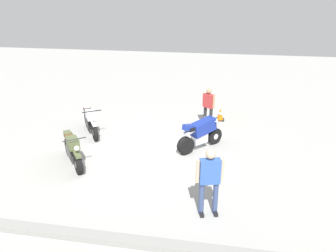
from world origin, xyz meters
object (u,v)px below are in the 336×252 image
object	(u,v)px
person_in_red_shirt	(208,105)
traffic_cone	(220,114)
motorcycle_silver_cruiser	(90,121)
person_in_blue_shirt	(210,177)
motorcycle_olive_vintage	(73,150)
motorcycle_blue_sportbike	(201,133)

from	to	relation	value
person_in_red_shirt	traffic_cone	xyz separation A→B (m)	(-0.49, -0.67, -0.62)
motorcycle_silver_cruiser	person_in_blue_shirt	bearing A→B (deg)	14.75
motorcycle_silver_cruiser	person_in_red_shirt	distance (m)	4.74
motorcycle_olive_vintage	motorcycle_blue_sportbike	size ratio (longest dim) A/B	1.06
motorcycle_silver_cruiser	traffic_cone	size ratio (longest dim) A/B	3.41
person_in_red_shirt	traffic_cone	world-z (taller)	person_in_red_shirt
motorcycle_silver_cruiser	motorcycle_blue_sportbike	bearing A→B (deg)	48.42
motorcycle_olive_vintage	motorcycle_blue_sportbike	world-z (taller)	motorcycle_blue_sportbike
motorcycle_blue_sportbike	traffic_cone	bearing A→B (deg)	31.75
motorcycle_blue_sportbike	traffic_cone	size ratio (longest dim) A/B	2.93
person_in_blue_shirt	traffic_cone	bearing A→B (deg)	163.64
motorcycle_olive_vintage	traffic_cone	size ratio (longest dim) A/B	3.11
motorcycle_silver_cruiser	traffic_cone	bearing A→B (deg)	81.81
person_in_blue_shirt	traffic_cone	size ratio (longest dim) A/B	3.35
person_in_red_shirt	traffic_cone	distance (m)	1.04
motorcycle_blue_sportbike	person_in_red_shirt	size ratio (longest dim) A/B	0.99
person_in_red_shirt	motorcycle_blue_sportbike	bearing A→B (deg)	-145.86
motorcycle_olive_vintage	person_in_blue_shirt	distance (m)	4.82
traffic_cone	motorcycle_silver_cruiser	bearing A→B (deg)	25.35
motorcycle_silver_cruiser	motorcycle_blue_sportbike	size ratio (longest dim) A/B	1.16
person_in_red_shirt	person_in_blue_shirt	distance (m)	5.95
motorcycle_olive_vintage	person_in_red_shirt	size ratio (longest dim) A/B	1.05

